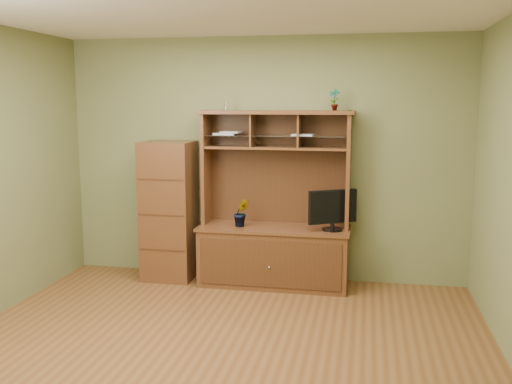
# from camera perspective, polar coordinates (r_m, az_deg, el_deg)

# --- Properties ---
(room) EXTENTS (4.54, 4.04, 2.74)m
(room) POSITION_cam_1_polar(r_m,az_deg,el_deg) (4.46, -3.79, 0.71)
(room) COLOR brown
(room) RESTS_ON ground
(media_hutch) EXTENTS (1.66, 0.61, 1.90)m
(media_hutch) POSITION_cam_1_polar(r_m,az_deg,el_deg) (6.25, 1.84, -4.59)
(media_hutch) COLOR #462314
(media_hutch) RESTS_ON room
(monitor) EXTENTS (0.49, 0.31, 0.43)m
(monitor) POSITION_cam_1_polar(r_m,az_deg,el_deg) (6.02, 7.68, -1.72)
(monitor) COLOR black
(monitor) RESTS_ON media_hutch
(orchid_plant) EXTENTS (0.20, 0.18, 0.31)m
(orchid_plant) POSITION_cam_1_polar(r_m,az_deg,el_deg) (6.17, -1.47, -2.07)
(orchid_plant) COLOR #2F561D
(orchid_plant) RESTS_ON media_hutch
(top_plant) EXTENTS (0.13, 0.11, 0.23)m
(top_plant) POSITION_cam_1_polar(r_m,az_deg,el_deg) (6.08, 7.84, 9.14)
(top_plant) COLOR #2C6322
(top_plant) RESTS_ON media_hutch
(reed_diffuser) EXTENTS (0.05, 0.05, 0.25)m
(reed_diffuser) POSITION_cam_1_polar(r_m,az_deg,el_deg) (6.25, -2.98, 9.06)
(reed_diffuser) COLOR silver
(reed_diffuser) RESTS_ON media_hutch
(magazines) EXTENTS (1.11, 0.21, 0.04)m
(magazines) POSITION_cam_1_polar(r_m,az_deg,el_deg) (6.20, -0.36, 5.86)
(magazines) COLOR silver
(magazines) RESTS_ON media_hutch
(side_cabinet) EXTENTS (0.56, 0.51, 1.56)m
(side_cabinet) POSITION_cam_1_polar(r_m,az_deg,el_deg) (6.49, -8.68, -1.86)
(side_cabinet) COLOR #462314
(side_cabinet) RESTS_ON room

